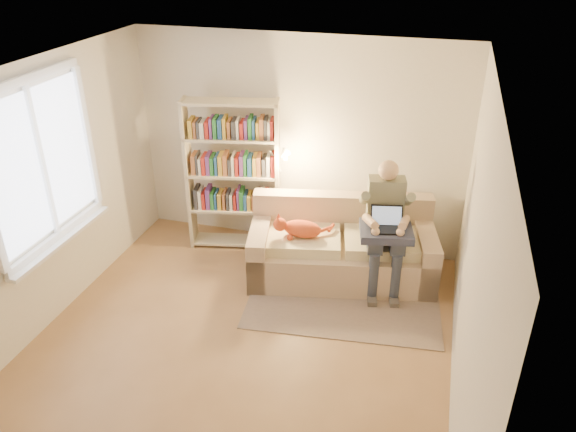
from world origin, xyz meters
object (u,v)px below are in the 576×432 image
(sofa, at_px, (341,250))
(laptop, at_px, (386,223))
(person, at_px, (386,219))
(cat, at_px, (298,228))
(bookshelf, at_px, (233,169))

(sofa, xyz_separation_m, laptop, (0.49, -0.18, 0.53))
(sofa, xyz_separation_m, person, (0.47, -0.06, 0.50))
(cat, xyz_separation_m, bookshelf, (-0.95, 0.55, 0.38))
(cat, distance_m, bookshelf, 1.16)
(cat, bearing_deg, person, -1.43)
(person, relative_size, cat, 2.33)
(sofa, height_order, laptop, laptop)
(sofa, bearing_deg, bookshelf, 155.41)
(bookshelf, bearing_deg, laptop, -26.63)
(person, xyz_separation_m, bookshelf, (-1.89, 0.38, 0.22))
(sofa, relative_size, cat, 3.57)
(person, bearing_deg, laptop, -93.74)
(sofa, bearing_deg, laptop, -32.27)
(sofa, distance_m, bookshelf, 1.62)
(person, distance_m, laptop, 0.13)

